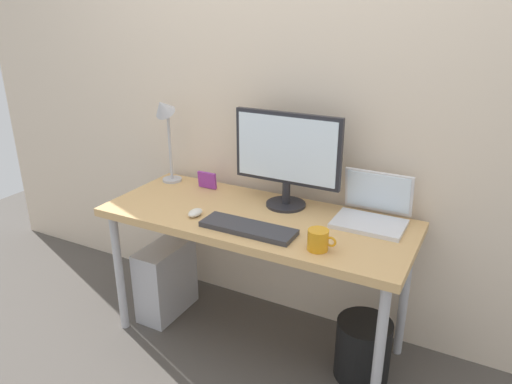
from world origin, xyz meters
The scene contains 12 objects.
ground_plane centered at (0.00, 0.00, 0.00)m, with size 6.00×6.00×0.00m, color #4C4742.
back_wall centered at (0.00, 0.37, 1.30)m, with size 4.40×0.04×2.60m, color beige.
desk centered at (0.00, 0.00, 0.66)m, with size 1.51×0.61×0.73m.
monitor centered at (0.08, 0.17, 1.00)m, with size 0.55×0.20×0.47m.
laptop centered at (0.51, 0.19, 0.78)m, with size 0.32×0.27×0.23m.
desk_lamp centered at (-0.65, 0.17, 1.08)m, with size 0.11×0.16×0.50m.
keyboard centered at (0.05, -0.17, 0.74)m, with size 0.44×0.14×0.02m, color #333338.
mouse centered at (-0.25, -0.14, 0.74)m, with size 0.06×0.09×0.03m, color silver.
coffee_mug centered at (0.39, -0.19, 0.77)m, with size 0.12×0.09×0.09m.
photo_frame centered at (-0.41, 0.20, 0.77)m, with size 0.11×0.02×0.09m, color purple.
computer_tower centered at (-0.57, -0.01, 0.21)m, with size 0.18×0.36×0.42m, color #B2B2B7.
wastebasket centered at (0.57, 0.00, 0.15)m, with size 0.26×0.26×0.30m, color black.
Camera 1 is at (0.98, -1.87, 1.67)m, focal length 33.68 mm.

